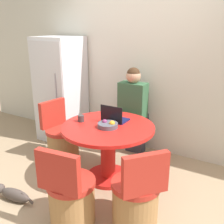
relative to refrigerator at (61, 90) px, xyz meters
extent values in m
plane|color=#9E8466|center=(1.32, -1.03, -0.88)|extent=(12.00, 12.00, 0.00)
cube|color=beige|center=(1.32, 0.38, 0.42)|extent=(7.00, 0.06, 2.60)
cube|color=silver|center=(0.00, 0.01, 0.00)|extent=(0.68, 0.66, 1.75)
cube|color=silver|center=(0.00, -0.33, 0.00)|extent=(0.66, 0.01, 1.65)
cylinder|color=gray|center=(0.20, -0.34, 0.09)|extent=(0.02, 0.02, 0.53)
cylinder|color=red|center=(1.39, -0.74, -0.85)|extent=(0.56, 0.56, 0.05)
cylinder|color=red|center=(1.39, -0.74, -0.50)|extent=(0.19, 0.19, 0.65)
cylinder|color=red|center=(1.39, -0.74, -0.15)|extent=(1.16, 1.16, 0.04)
cylinder|color=#9E7042|center=(2.05, -1.31, -0.66)|extent=(0.46, 0.46, 0.42)
cylinder|color=#AD281E|center=(2.05, -1.31, -0.42)|extent=(0.49, 0.49, 0.06)
cube|color=#AD281E|center=(2.20, -1.43, -0.20)|extent=(0.34, 0.38, 0.40)
cylinder|color=#9E7042|center=(0.53, -0.62, -0.66)|extent=(0.46, 0.46, 0.42)
cylinder|color=#AD281E|center=(0.53, -0.62, -0.42)|extent=(0.49, 0.49, 0.06)
cube|color=#AD281E|center=(0.34, -0.59, -0.20)|extent=(0.13, 0.44, 0.40)
cylinder|color=#9E7042|center=(1.49, -1.61, -0.66)|extent=(0.46, 0.46, 0.42)
cylinder|color=#AD281E|center=(1.49, -1.61, -0.42)|extent=(0.49, 0.49, 0.06)
cube|color=#AD281E|center=(1.51, -1.80, -0.20)|extent=(0.44, 0.12, 0.40)
cube|color=#2D2D38|center=(1.36, 0.16, -0.64)|extent=(0.28, 0.16, 0.48)
cube|color=#2D2D38|center=(1.36, 0.10, -0.33)|extent=(0.32, 0.36, 0.14)
cube|color=#2D5638|center=(1.36, 0.02, 0.00)|extent=(0.40, 0.22, 0.52)
sphere|color=tan|center=(1.36, 0.02, 0.36)|extent=(0.21, 0.21, 0.21)
sphere|color=#382314|center=(1.36, 0.02, 0.39)|extent=(0.20, 0.20, 0.20)
cube|color=#141947|center=(1.38, -0.53, -0.12)|extent=(0.31, 0.23, 0.02)
cube|color=black|center=(1.38, -0.64, -0.01)|extent=(0.31, 0.01, 0.20)
cylinder|color=#4C4C56|center=(1.42, -0.79, -0.11)|extent=(0.25, 0.25, 0.05)
sphere|color=orange|center=(1.48, -0.78, -0.07)|extent=(0.07, 0.07, 0.07)
sphere|color=#7A2D5B|center=(1.37, -0.78, -0.08)|extent=(0.06, 0.06, 0.06)
cylinder|color=#383333|center=(1.02, -0.79, -0.09)|extent=(0.08, 0.08, 0.09)
ellipsoid|color=#473D38|center=(0.72, -1.69, -0.80)|extent=(0.41, 0.17, 0.15)
sphere|color=#473D38|center=(0.50, -1.72, -0.77)|extent=(0.11, 0.11, 0.11)
cylinder|color=#473D38|center=(0.90, -1.67, -0.78)|extent=(0.17, 0.05, 0.13)
camera|label=1|loc=(2.97, -3.32, 1.05)|focal=42.00mm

